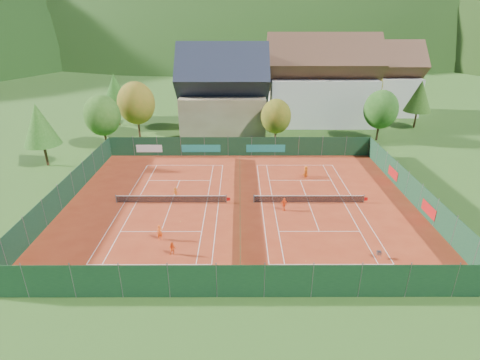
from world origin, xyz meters
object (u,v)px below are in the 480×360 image
Objects in this scene: hotel_block_a at (321,86)px; player_left_mid at (172,249)px; chalet at (223,95)px; hotel_block_b at (377,83)px; ball_hopper at (379,253)px; player_left_far at (176,193)px; player_left_near at (160,232)px; player_right_near at (284,204)px; player_right_far_a at (306,171)px; player_right_far_b at (305,174)px.

player_left_mid is (-22.15, -46.40, -6.72)m from hotel_block_a.
chalet reaches higher than hotel_block_b.
ball_hopper is 0.63× the size of player_left_far.
player_left_mid is 1.04× the size of player_left_far.
player_right_near is (12.66, 5.94, -0.02)m from player_left_near.
player_left_near is at bearing 10.91° from player_right_far_a.
ball_hopper is at bearing -42.54° from player_left_near.
player_right_near is 9.76m from player_right_far_b.
chalet is at bearing -94.00° from player_right_far_a.
hotel_block_b is at bearing -124.06° from player_left_far.
hotel_block_b is 57.21m from player_left_far.
hotel_block_a is at bearing -136.35° from player_right_far_a.
player_right_far_a is (-7.08, -28.18, -6.64)m from hotel_block_a.
player_right_near is at bearing -8.66° from player_left_near.
player_right_far_b is at bearing -104.08° from hotel_block_a.
player_right_far_a is (-21.08, -36.18, -5.88)m from hotel_block_b.
player_left_far is (-23.70, -34.61, -6.75)m from hotel_block_a.
player_right_far_b is (-3.66, 18.00, 0.03)m from ball_hopper.
hotel_block_a reaches higher than player_left_near.
ball_hopper is at bearing 58.15° from player_right_far_b.
player_right_far_b is at bearing 49.81° from player_left_mid.
player_right_far_b is (-21.26, -36.93, -6.03)m from hotel_block_b.
player_left_near is at bearing -126.08° from hotel_block_b.
player_left_mid is (-18.56, 0.53, 0.11)m from ball_hopper.
player_left_mid reaches higher than player_right_far_b.
player_left_far is 17.81m from player_right_far_a.
player_left_mid is (-3.15, -40.40, -5.96)m from chalet.
ball_hopper is 0.68× the size of player_right_far_b.
ball_hopper is 18.57m from player_left_mid.
player_left_mid is at bearing -115.52° from hotel_block_a.
hotel_block_a reaches higher than chalet.
player_right_near is (-7.52, 9.04, 0.21)m from ball_hopper.
hotel_block_a reaches higher than player_left_mid.
player_left_mid is at bearing 178.35° from ball_hopper.
player_right_far_a is (16.61, 6.42, 0.11)m from player_left_far.
hotel_block_b is (33.00, 14.00, -0.01)m from chalet.
hotel_block_b is at bearing 29.74° from hotel_block_a.
player_right_near is at bearing -76.11° from chalet.
player_right_far_a is at bearing -104.11° from hotel_block_a.
chalet is 38.57m from player_left_near.
player_left_near is 1.24× the size of player_left_far.
hotel_block_a is at bearing 49.19° from player_right_near.
player_left_mid is at bearing 18.17° from player_right_far_a.
player_right_near reaches higher than player_right_far_b.
player_right_near reaches higher than ball_hopper.
player_left_near is at bearing -1.30° from player_right_far_b.
player_left_near is (-20.18, 3.10, 0.23)m from ball_hopper.
player_left_far is at bearing -131.50° from hotel_block_b.
player_left_near is at bearing -179.32° from player_right_near.
player_left_far reaches higher than ball_hopper.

